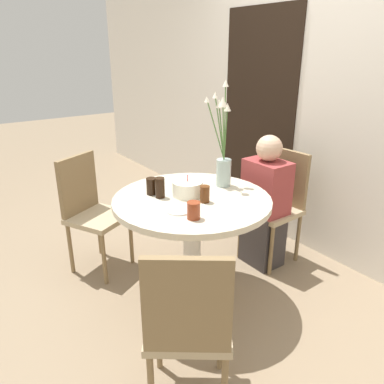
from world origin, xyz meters
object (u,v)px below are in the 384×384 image
(chair_right_flank, at_px, (188,322))
(drink_glass_1, at_px, (152,186))
(side_plate, at_px, (179,210))
(person_woman, at_px, (265,206))
(flower_vase, at_px, (223,154))
(chair_left_flank, at_px, (278,199))
(drink_glass_2, at_px, (160,188))
(drink_glass_0, at_px, (205,194))
(drink_glass_3, at_px, (194,210))
(chair_far_back, at_px, (90,206))
(birthday_cake, at_px, (188,188))

(chair_right_flank, xyz_separation_m, drink_glass_1, (-0.94, 0.36, 0.30))
(side_plate, distance_m, person_woman, 0.99)
(flower_vase, height_order, side_plate, flower_vase)
(chair_left_flank, height_order, drink_glass_1, chair_left_flank)
(drink_glass_2, bearing_deg, drink_glass_0, 39.18)
(drink_glass_3, distance_m, person_woman, 1.03)
(drink_glass_1, height_order, person_woman, person_woman)
(chair_left_flank, distance_m, person_woman, 0.16)
(chair_right_flank, distance_m, person_woman, 1.50)
(chair_far_back, xyz_separation_m, drink_glass_0, (0.92, 0.43, 0.30))
(chair_far_back, relative_size, person_woman, 0.85)
(drink_glass_3, bearing_deg, side_plate, -176.93)
(drink_glass_3, bearing_deg, person_woman, 108.15)
(chair_right_flank, relative_size, drink_glass_1, 8.30)
(chair_left_flank, distance_m, drink_glass_0, 0.94)
(person_woman, bearing_deg, chair_left_flank, 92.92)
(chair_left_flank, height_order, drink_glass_0, chair_left_flank)
(chair_left_flank, xyz_separation_m, drink_glass_0, (0.15, -0.88, 0.30))
(chair_left_flank, relative_size, side_plate, 5.63)
(drink_glass_2, xyz_separation_m, drink_glass_3, (0.39, -0.01, -0.02))
(birthday_cake, height_order, drink_glass_1, birthday_cake)
(chair_right_flank, bearing_deg, chair_far_back, -58.24)
(chair_left_flank, relative_size, drink_glass_0, 8.57)
(birthday_cake, height_order, flower_vase, flower_vase)
(chair_left_flank, xyz_separation_m, chair_far_back, (-0.76, -1.31, 0.00))
(chair_right_flank, xyz_separation_m, flower_vase, (-0.79, 0.86, 0.48))
(chair_right_flank, relative_size, side_plate, 5.63)
(birthday_cake, relative_size, drink_glass_0, 1.88)
(chair_right_flank, bearing_deg, drink_glass_1, -74.30)
(chair_far_back, bearing_deg, drink_glass_1, -95.93)
(flower_vase, bearing_deg, chair_far_back, -135.92)
(chair_left_flank, bearing_deg, drink_glass_0, -83.10)
(person_woman, bearing_deg, drink_glass_0, -78.70)
(flower_vase, xyz_separation_m, drink_glass_1, (-0.15, -0.49, -0.18))
(drink_glass_2, distance_m, drink_glass_3, 0.39)
(chair_left_flank, distance_m, chair_far_back, 1.52)
(birthday_cake, height_order, drink_glass_0, birthday_cake)
(birthday_cake, xyz_separation_m, drink_glass_0, (0.16, 0.02, 0.00))
(chair_right_flank, distance_m, side_plate, 0.74)
(person_woman, bearing_deg, side_plate, -80.25)
(drink_glass_0, height_order, drink_glass_1, drink_glass_1)
(drink_glass_0, bearing_deg, chair_left_flank, 99.82)
(chair_far_back, height_order, drink_glass_3, chair_far_back)
(flower_vase, relative_size, person_woman, 0.66)
(chair_left_flank, xyz_separation_m, chair_right_flank, (0.77, -1.45, 0.00))
(drink_glass_3, bearing_deg, flower_vase, 123.97)
(person_woman, bearing_deg, flower_vase, -93.81)
(drink_glass_1, bearing_deg, drink_glass_2, 9.16)
(chair_far_back, bearing_deg, drink_glass_2, -97.30)
(birthday_cake, xyz_separation_m, side_plate, (0.17, -0.19, -0.05))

